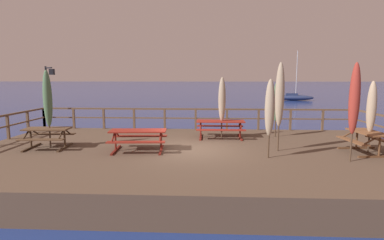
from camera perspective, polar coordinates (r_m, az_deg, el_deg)
ground_plane at (r=11.66m, az=-0.17°, el=-9.70°), size 600.00×600.00×0.00m
wooden_deck at (r=11.53m, az=-0.17°, el=-7.60°), size 16.26×9.12×0.89m
railing_waterside_far at (r=15.64m, az=0.69°, el=0.91°), size 16.06×0.10×1.09m
picnic_table_back_right at (r=12.70m, az=-25.33°, el=-2.33°), size 1.72×1.51×0.78m
picnic_table_mid_centre at (r=13.54m, az=5.32°, el=-0.95°), size 2.11×1.41×0.78m
picnic_table_back_left at (r=11.22m, az=-9.99°, el=-2.88°), size 2.10×1.54×0.78m
picnic_table_mid_right at (r=12.40m, az=29.94°, el=-2.85°), size 1.56×1.78×0.78m
patio_umbrella_tall_mid_right at (r=12.56m, az=-25.31°, el=3.58°), size 0.32×0.32×2.92m
patio_umbrella_tall_back_left at (r=13.36m, az=5.61°, el=3.81°), size 0.32×0.32×2.67m
patio_umbrella_tall_front at (r=10.70m, az=28.01°, el=3.43°), size 0.32×0.32×3.10m
patio_umbrella_short_front at (r=12.32m, az=30.46°, el=2.03°), size 0.32×0.32×2.53m
patio_umbrella_tall_back_right at (r=11.32m, az=16.04°, el=4.47°), size 0.32×0.32×3.18m
patio_umbrella_short_mid at (r=14.11m, az=15.44°, el=3.25°), size 0.32×0.32×2.47m
patio_umbrella_short_back at (r=10.24m, az=14.29°, el=2.15°), size 0.32×0.32×2.60m
lamp_post_hooked at (r=16.81m, az=-25.10°, el=5.35°), size 0.61×0.44×3.20m
sailboat_distant at (r=51.11m, az=18.38°, el=4.07°), size 6.22×2.92×7.72m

